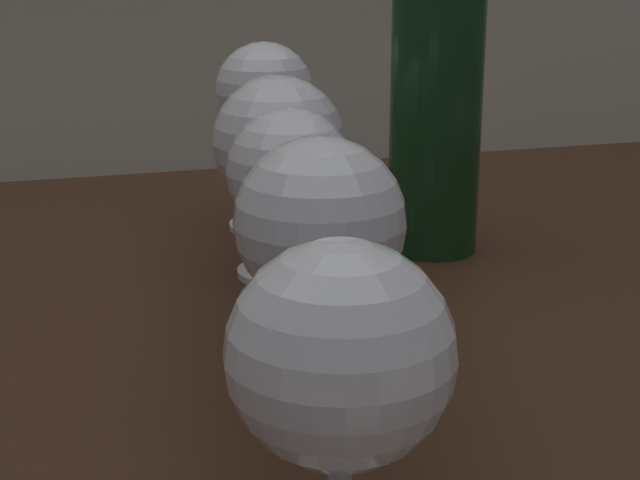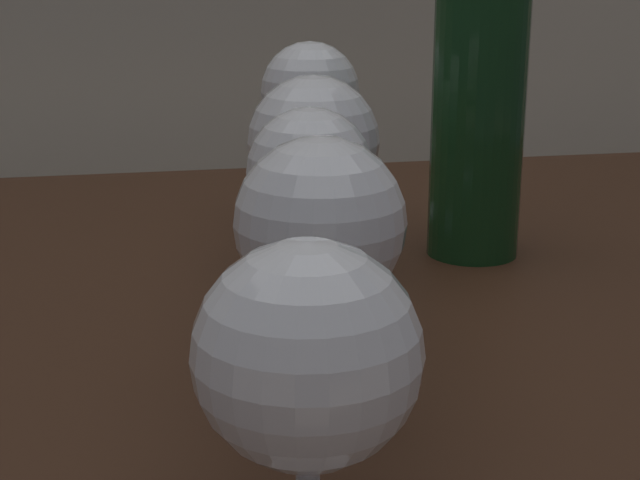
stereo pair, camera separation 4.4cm
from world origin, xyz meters
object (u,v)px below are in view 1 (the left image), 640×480
object	(u,v)px
wine_glass_merlot	(290,180)
wine_glass_rose	(340,363)
wine_glass_pinot	(264,98)
wine_glass_empty	(279,146)
wine_bottle	(437,89)
wine_glass_amber	(320,229)

from	to	relation	value
wine_glass_merlot	wine_glass_rose	bearing A→B (deg)	-100.09
wine_glass_rose	wine_glass_pinot	distance (m)	0.46
wine_glass_rose	wine_glass_merlot	size ratio (longest dim) A/B	0.93
wine_glass_empty	wine_bottle	xyz separation A→B (m)	(0.13, 0.03, 0.03)
wine_glass_merlot	wine_bottle	xyz separation A→B (m)	(0.15, 0.15, 0.02)
wine_glass_rose	wine_glass_empty	world-z (taller)	wine_glass_empty
wine_glass_amber	wine_glass_pinot	bearing A→B (deg)	80.88
wine_glass_rose	wine_glass_merlot	bearing A→B (deg)	79.91
wine_glass_rose	wine_glass_empty	distance (m)	0.34
wine_glass_rose	wine_bottle	xyz separation A→B (m)	(0.19, 0.36, 0.04)
wine_glass_amber	wine_bottle	distance (m)	0.30
wine_glass_amber	wine_glass_empty	world-z (taller)	wine_glass_amber
wine_glass_empty	wine_bottle	world-z (taller)	wine_bottle
wine_glass_amber	wine_glass_merlot	distance (m)	0.11
wine_glass_merlot	wine_bottle	world-z (taller)	wine_bottle
wine_glass_rose	wine_glass_merlot	world-z (taller)	wine_glass_merlot
wine_glass_empty	wine_glass_pinot	bearing A→B (deg)	81.24
wine_glass_pinot	wine_bottle	distance (m)	0.14
wine_glass_amber	wine_glass_empty	xyz separation A→B (m)	(0.04, 0.23, -0.01)
wine_glass_amber	wine_glass_pinot	world-z (taller)	wine_glass_pinot
wine_glass_amber	wine_glass_empty	size ratio (longest dim) A/B	1.02
wine_glass_rose	wine_glass_amber	world-z (taller)	wine_glass_amber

